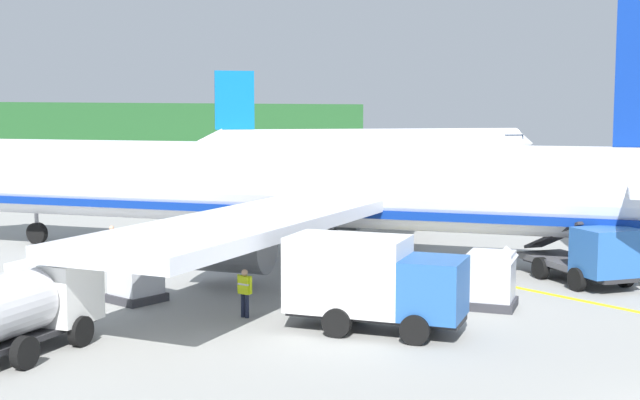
% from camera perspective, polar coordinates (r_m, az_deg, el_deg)
% --- Properties ---
extents(ground, '(240.00, 320.00, 0.20)m').
position_cam_1_polar(ground, '(59.36, -20.58, -1.09)').
color(ground, '#999993').
extents(airliner_foreground, '(31.35, 36.86, 11.90)m').
position_cam_1_polar(airliner_foreground, '(38.94, -1.67, 0.93)').
color(airliner_foreground, silver).
rests_on(airliner_foreground, ground).
extents(airliner_mid_apron, '(36.07, 30.38, 10.91)m').
position_cam_1_polar(airliner_mid_apron, '(90.90, 3.41, 3.65)').
color(airliner_mid_apron, silver).
rests_on(airliner_mid_apron, ground).
extents(service_truck_baggage, '(4.71, 5.80, 2.95)m').
position_cam_1_polar(service_truck_baggage, '(26.47, 3.53, -5.41)').
color(service_truck_baggage, '#2659A5').
rests_on(service_truck_baggage, ground).
extents(service_truck_catering, '(5.58, 4.36, 2.40)m').
position_cam_1_polar(service_truck_catering, '(25.42, -19.63, -6.72)').
color(service_truck_catering, white).
rests_on(service_truck_catering, ground).
extents(service_truck_pushback, '(3.93, 6.13, 2.52)m').
position_cam_1_polar(service_truck_pushback, '(34.84, 17.85, -3.61)').
color(service_truck_pushback, '#2659A5').
rests_on(service_truck_pushback, ground).
extents(cargo_container_near, '(1.95, 1.95, 1.88)m').
position_cam_1_polar(cargo_container_near, '(31.29, -12.23, -5.10)').
color(cargo_container_near, '#333338').
rests_on(cargo_container_near, ground).
extents(cargo_container_mid, '(2.37, 2.37, 2.10)m').
position_cam_1_polar(cargo_container_mid, '(30.21, 11.48, -5.27)').
color(cargo_container_mid, '#333338').
rests_on(cargo_container_mid, ground).
extents(crew_marshaller, '(0.63, 0.25, 1.66)m').
position_cam_1_polar(crew_marshaller, '(39.69, -13.82, -2.66)').
color(crew_marshaller, '#191E33').
rests_on(crew_marshaller, ground).
extents(crew_loader_left, '(0.34, 0.61, 1.63)m').
position_cam_1_polar(crew_loader_left, '(28.34, -5.08, -6.00)').
color(crew_loader_left, '#191E33').
rests_on(crew_loader_left, ground).
extents(apron_guide_line, '(0.30, 60.00, 0.01)m').
position_cam_1_polar(apron_guide_line, '(37.87, 5.99, -4.42)').
color(apron_guide_line, yellow).
rests_on(apron_guide_line, ground).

